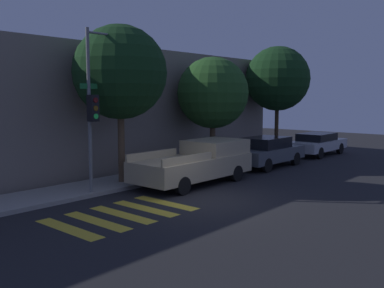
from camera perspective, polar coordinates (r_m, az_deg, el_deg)
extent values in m
plane|color=black|center=(14.25, 1.69, -7.62)|extent=(60.00, 60.00, 0.00)
cube|color=gray|center=(17.22, -9.51, -5.03)|extent=(26.00, 2.22, 0.14)
cube|color=slate|center=(20.59, -17.69, 4.34)|extent=(26.00, 6.00, 5.66)
cube|color=gold|center=(11.82, -16.18, -10.80)|extent=(0.45, 2.60, 0.00)
cube|color=gold|center=(12.31, -12.59, -10.01)|extent=(0.45, 2.60, 0.00)
cube|color=gold|center=(12.84, -9.31, -9.26)|extent=(0.45, 2.60, 0.00)
cube|color=gold|center=(13.42, -6.30, -8.53)|extent=(0.45, 2.60, 0.00)
cube|color=gold|center=(14.02, -3.57, -7.85)|extent=(0.45, 2.60, 0.00)
cylinder|color=slate|center=(15.00, -13.52, 3.99)|extent=(0.12, 0.12, 5.74)
cube|color=black|center=(14.83, -13.07, 4.68)|extent=(0.30, 0.30, 0.90)
cylinder|color=#4C0C0C|center=(14.69, -12.73, 5.73)|extent=(0.18, 0.02, 0.18)
cylinder|color=#593D0A|center=(14.70, -12.70, 4.68)|extent=(0.18, 0.02, 0.18)
cylinder|color=#26E54C|center=(14.71, -12.67, 3.62)|extent=(0.18, 0.02, 0.18)
cube|color=#19662D|center=(15.00, -13.61, 7.51)|extent=(0.70, 0.02, 0.18)
cylinder|color=slate|center=(15.56, -11.59, 14.15)|extent=(1.42, 0.08, 0.08)
sphere|color=#F9E5B2|center=(15.99, -9.51, 13.62)|extent=(0.36, 0.36, 0.36)
cube|color=tan|center=(16.80, 0.09, -3.02)|extent=(5.24, 2.07, 0.76)
cube|color=tan|center=(17.81, 3.12, -0.34)|extent=(2.36, 1.90, 0.57)
cube|color=tan|center=(16.40, -5.32, -1.44)|extent=(2.62, 0.08, 0.28)
cube|color=tan|center=(15.15, -0.55, -2.06)|extent=(2.62, 0.08, 0.28)
cylinder|color=black|center=(18.68, 1.16, -3.25)|extent=(0.65, 0.22, 0.65)
cylinder|color=black|center=(17.55, 5.91, -3.91)|extent=(0.65, 0.22, 0.65)
cylinder|color=black|center=(16.36, -6.17, -4.66)|extent=(0.65, 0.22, 0.65)
cylinder|color=black|center=(15.06, -1.25, -5.59)|extent=(0.65, 0.22, 0.65)
cube|color=#4C5156|center=(21.32, 10.01, -1.30)|extent=(4.44, 1.79, 0.63)
cube|color=black|center=(21.15, 9.89, 0.20)|extent=(2.31, 1.58, 0.52)
cylinder|color=black|center=(22.94, 10.04, -1.56)|extent=(0.65, 0.22, 0.65)
cylinder|color=black|center=(22.16, 13.62, -1.92)|extent=(0.65, 0.22, 0.65)
cylinder|color=black|center=(20.65, 6.11, -2.37)|extent=(0.65, 0.22, 0.65)
cylinder|color=black|center=(19.78, 9.94, -2.81)|extent=(0.65, 0.22, 0.65)
cube|color=#B7BABF|center=(26.30, 16.38, -0.12)|extent=(4.60, 1.76, 0.55)
cube|color=black|center=(26.15, 16.31, 0.93)|extent=(2.39, 1.55, 0.43)
cylinder|color=black|center=(27.95, 16.11, -0.31)|extent=(0.65, 0.22, 0.65)
cylinder|color=black|center=(27.33, 19.12, -0.56)|extent=(0.65, 0.22, 0.65)
cylinder|color=black|center=(25.41, 13.39, -0.88)|extent=(0.65, 0.22, 0.65)
cylinder|color=black|center=(24.72, 16.64, -1.17)|extent=(0.65, 0.22, 0.65)
cylinder|color=brown|center=(16.78, -9.40, -0.36)|extent=(0.26, 0.26, 3.01)
sphere|color=#143316|center=(16.70, -9.57, 9.41)|extent=(3.59, 3.59, 3.59)
cylinder|color=brown|center=(20.90, 2.76, 0.09)|extent=(0.28, 0.28, 2.33)
sphere|color=#234C1E|center=(20.78, 2.80, 6.84)|extent=(3.44, 3.44, 3.44)
cylinder|color=#42301E|center=(25.95, 11.20, 2.01)|extent=(0.23, 0.23, 3.08)
sphere|color=#143316|center=(25.90, 11.34, 8.54)|extent=(3.77, 3.77, 3.77)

